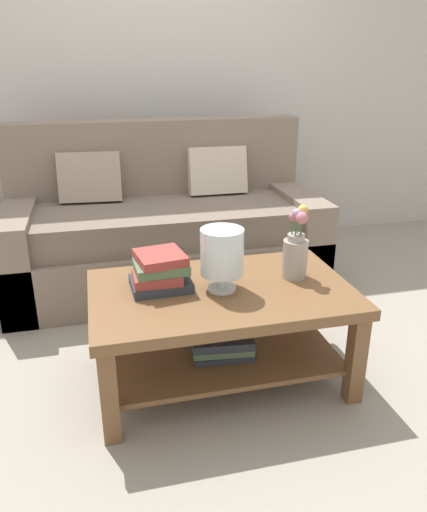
{
  "coord_description": "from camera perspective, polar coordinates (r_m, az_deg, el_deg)",
  "views": [
    {
      "loc": [
        -0.53,
        -2.34,
        1.44
      ],
      "look_at": [
        -0.01,
        -0.23,
        0.58
      ],
      "focal_mm": 34.76,
      "sensor_mm": 36.0,
      "label": 1
    }
  ],
  "objects": [
    {
      "name": "ground_plane",
      "position": [
        2.8,
        -0.96,
        -9.28
      ],
      "size": [
        10.0,
        10.0,
        0.0
      ],
      "primitive_type": "plane",
      "color": "gray"
    },
    {
      "name": "coffee_table",
      "position": [
        2.3,
        0.9,
        -6.88
      ],
      "size": [
        1.18,
        0.72,
        0.48
      ],
      "color": "brown",
      "rests_on": "ground"
    },
    {
      "name": "flower_pitcher",
      "position": [
        2.34,
        9.43,
        0.55
      ],
      "size": [
        0.12,
        0.12,
        0.35
      ],
      "color": "#9E998E",
      "rests_on": "coffee_table"
    },
    {
      "name": "back_wall",
      "position": [
        4.02,
        -6.7,
        20.32
      ],
      "size": [
        6.4,
        0.12,
        2.7
      ],
      "primitive_type": "cube",
      "color": "#BCB7B2",
      "rests_on": "ground"
    },
    {
      "name": "book_stack_main",
      "position": [
        2.22,
        -6.17,
        -1.85
      ],
      "size": [
        0.27,
        0.24,
        0.17
      ],
      "color": "#2D333D",
      "rests_on": "coffee_table"
    },
    {
      "name": "couch",
      "position": [
        3.36,
        -5.72,
        2.97
      ],
      "size": [
        2.02,
        0.9,
        1.06
      ],
      "color": "#7A6B5B",
      "rests_on": "ground"
    },
    {
      "name": "glass_hurricane_vase",
      "position": [
        2.16,
        0.98,
        0.29
      ],
      "size": [
        0.19,
        0.19,
        0.29
      ],
      "color": "silver",
      "rests_on": "coffee_table"
    }
  ]
}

